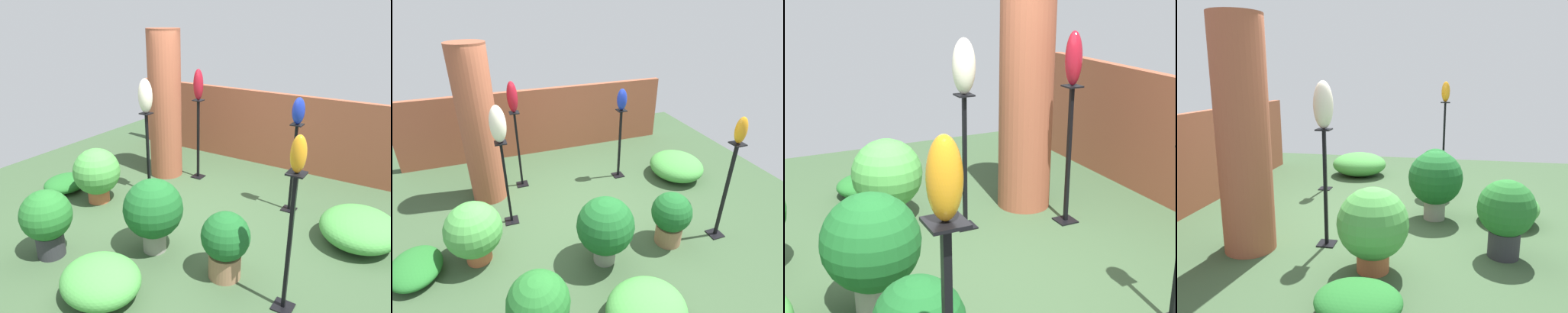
# 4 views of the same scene
# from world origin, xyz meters

# --- Properties ---
(ground_plane) EXTENTS (8.00, 8.00, 0.00)m
(ground_plane) POSITION_xyz_m (0.00, 0.00, 0.00)
(ground_plane) COLOR #385133
(brick_wall_back) EXTENTS (5.60, 0.12, 1.40)m
(brick_wall_back) POSITION_xyz_m (0.00, 2.69, 0.70)
(brick_wall_back) COLOR #9E5138
(brick_wall_back) RESTS_ON ground
(brick_pillar) EXTENTS (0.56, 0.56, 2.53)m
(brick_pillar) POSITION_xyz_m (-1.20, 1.27, 1.27)
(brick_pillar) COLOR #9E5138
(brick_pillar) RESTS_ON ground
(pedestal_amber) EXTENTS (0.20, 0.20, 1.47)m
(pedestal_amber) POSITION_xyz_m (1.81, -0.84, 0.68)
(pedestal_amber) COLOR black
(pedestal_amber) RESTS_ON ground
(pedestal_ruby) EXTENTS (0.20, 0.20, 1.40)m
(pedestal_ruby) POSITION_xyz_m (-0.63, 1.44, 0.65)
(pedestal_ruby) COLOR black
(pedestal_ruby) RESTS_ON ground
(pedestal_ivory) EXTENTS (0.20, 0.20, 1.35)m
(pedestal_ivory) POSITION_xyz_m (-0.95, 0.46, 0.62)
(pedestal_ivory) COLOR black
(pedestal_ivory) RESTS_ON ground
(pedestal_cobalt) EXTENTS (0.20, 0.20, 1.33)m
(pedestal_cobalt) POSITION_xyz_m (1.17, 1.14, 0.61)
(pedestal_cobalt) COLOR black
(pedestal_cobalt) RESTS_ON ground
(art_vase_amber) EXTENTS (0.14, 0.14, 0.35)m
(art_vase_amber) POSITION_xyz_m (1.81, -0.84, 1.64)
(art_vase_amber) COLOR orange
(art_vase_amber) RESTS_ON pedestal_amber
(art_vase_ruby) EXTENTS (0.17, 0.16, 0.51)m
(art_vase_ruby) POSITION_xyz_m (-0.63, 1.44, 1.66)
(art_vase_ruby) COLOR maroon
(art_vase_ruby) RESTS_ON pedestal_ruby
(art_vase_ivory) EXTENTS (0.22, 0.22, 0.52)m
(art_vase_ivory) POSITION_xyz_m (-0.95, 0.46, 1.60)
(art_vase_ivory) COLOR beige
(art_vase_ivory) RESTS_ON pedestal_ivory
(art_vase_cobalt) EXTENTS (0.17, 0.17, 0.37)m
(art_vase_cobalt) POSITION_xyz_m (1.17, 1.14, 1.52)
(art_vase_cobalt) COLOR #192D9E
(art_vase_cobalt) RESTS_ON pedestal_cobalt
(potted_plant_near_pillar) EXTENTS (0.72, 0.72, 0.94)m
(potted_plant_near_pillar) POSITION_xyz_m (0.11, -0.74, 0.55)
(potted_plant_near_pillar) COLOR gray
(potted_plant_near_pillar) RESTS_ON ground
(potted_plant_front_right) EXTENTS (0.61, 0.61, 0.85)m
(potted_plant_front_right) POSITION_xyz_m (-0.89, -1.50, 0.50)
(potted_plant_front_right) COLOR #2D2D33
(potted_plant_front_right) RESTS_ON ground
(potted_plant_front_left) EXTENTS (0.54, 0.54, 0.79)m
(potted_plant_front_left) POSITION_xyz_m (1.08, -0.72, 0.44)
(potted_plant_front_left) COLOR #936B4C
(potted_plant_front_left) RESTS_ON ground
(potted_plant_mid_right) EXTENTS (0.71, 0.71, 0.86)m
(potted_plant_mid_right) POSITION_xyz_m (-1.44, -0.17, 0.48)
(potted_plant_mid_right) COLOR #B25B38
(potted_plant_mid_right) RESTS_ON ground
(foliage_bed_east) EXTENTS (0.63, 0.73, 0.25)m
(foliage_bed_east) POSITION_xyz_m (-2.18, -0.19, 0.13)
(foliage_bed_east) COLOR #236B28
(foliage_bed_east) RESTS_ON ground
(foliage_bed_west) EXTENTS (0.86, 0.78, 0.42)m
(foliage_bed_west) POSITION_xyz_m (0.17, -1.70, 0.21)
(foliage_bed_west) COLOR #479942
(foliage_bed_west) RESTS_ON ground
(foliage_bed_center) EXTENTS (0.96, 1.04, 0.44)m
(foliage_bed_center) POSITION_xyz_m (2.20, 0.77, 0.22)
(foliage_bed_center) COLOR #479942
(foliage_bed_center) RESTS_ON ground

